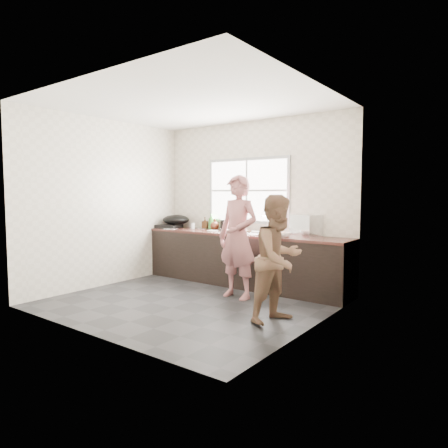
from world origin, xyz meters
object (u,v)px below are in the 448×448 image
Objects in this scene: woman at (238,241)px; bottle_brown_tall at (205,223)px; plate_food at (213,231)px; burner at (169,226)px; cutting_board at (238,231)px; pot_lid_left at (171,228)px; bottle_green at (211,222)px; bottle_brown_short at (215,225)px; pot_lid_right at (204,228)px; glass_jar at (193,226)px; person_side at (279,259)px; black_pot at (228,225)px; dish_rack at (306,225)px; bowl_held at (256,232)px; bowl_mince at (230,231)px; wok at (176,220)px; bowl_crabs at (283,235)px.

bottle_brown_tall is (-1.37, 0.93, 0.13)m from woman.
burner is (-1.09, 0.06, 0.02)m from plate_food.
cutting_board is 1.37m from pot_lid_left.
bottle_brown_short is (0.11, -0.04, -0.05)m from bottle_green.
bottle_brown_tall is 1.02× the size of bottle_brown_short.
woman reaches higher than pot_lid_right.
pot_lid_left is (-0.33, -0.23, -0.05)m from glass_jar.
bottle_brown_tall is at bearing 38.56° from pot_lid_left.
bottle_brown_short is (-2.08, 1.45, 0.21)m from person_side.
black_pot reaches higher than glass_jar.
bottle_green is 0.76m from pot_lid_left.
cutting_board is 0.93m from pot_lid_right.
woman is 1.27m from black_pot.
dish_rack is at bearing 0.00° from black_pot.
glass_jar is at bearing 177.01° from bowl_held.
glass_jar reaches higher than bowl_mince.
wok is 1.75× the size of pot_lid_left.
bottle_green is (-0.24, 0.27, 0.13)m from plate_food.
bottle_green is 2.68× the size of glass_jar.
bottle_brown_tall is at bearing 169.40° from bowl_held.
cutting_board is 1.13× the size of burner.
glass_jar is (-0.33, -0.13, -0.09)m from bottle_green.
person_side is at bearing -34.36° from bottle_green.
glass_jar is 0.40m from pot_lid_left.
pot_lid_left is at bearing 81.24° from person_side.
bowl_mince is at bearing -99.49° from cutting_board.
pot_lid_left is at bearing -141.44° from bottle_brown_tall.
bottle_brown_tall is (-0.51, 0.00, 0.00)m from black_pot.
bowl_mince reaches higher than pot_lid_left.
bowl_held is 0.43× the size of burner.
cutting_board is 0.93× the size of wok.
bottle_brown_short is (-0.13, 0.23, 0.08)m from plate_food.
cutting_board is 0.89m from bottle_brown_tall.
dish_rack is (1.57, 0.30, 0.15)m from plate_food.
plate_food is 0.39m from bottle_green.
pot_lid_left is (-0.49, -0.39, -0.09)m from bottle_brown_tall.
glass_jar is (-1.03, 0.05, 0.03)m from cutting_board.
bottle_brown_tall reaches higher than bowl_mince.
pot_lid_right is (-0.32, 0.07, -0.09)m from bottle_brown_short.
bottle_brown_tall is at bearing 70.12° from person_side.
bowl_mince is at bearing -11.42° from plate_food.
wok reaches higher than pot_lid_right.
burner is at bearing -165.54° from bottle_green.
wok is 0.57m from pot_lid_right.
bowl_mince is 1.28× the size of bowl_crabs.
plate_food is at bearing -36.14° from bottle_brown_tall.
bottle_green is 0.13m from bottle_brown_short.
pot_lid_left is at bearing -174.52° from plate_food.
cutting_board is at bearing -29.89° from black_pot.
person_side is at bearing -48.84° from bowl_held.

